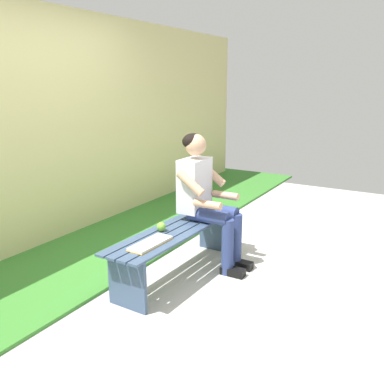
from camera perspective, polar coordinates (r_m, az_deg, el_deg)
ground_plane at (r=2.79m, az=5.24°, el=-23.79°), size 10.00×7.00×0.04m
grass_strip at (r=4.65m, az=-15.20°, el=-7.18°), size 9.00×1.81×0.03m
bench_near at (r=3.78m, az=-1.97°, el=-6.49°), size 1.65×0.45×0.46m
person_seated at (r=3.89m, az=1.88°, el=-0.41°), size 0.50×0.69×1.26m
apple at (r=3.65m, az=-4.21°, el=-4.75°), size 0.08×0.08×0.08m
book_open at (r=3.37m, az=-5.69°, el=-7.03°), size 0.42×0.17×0.02m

